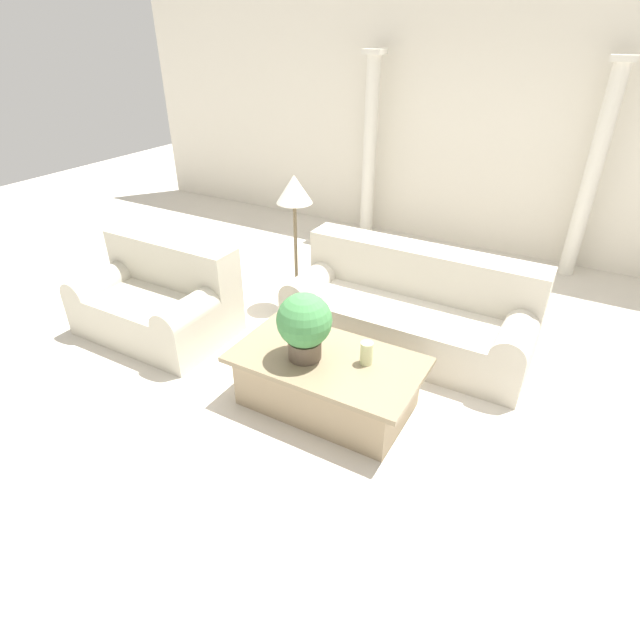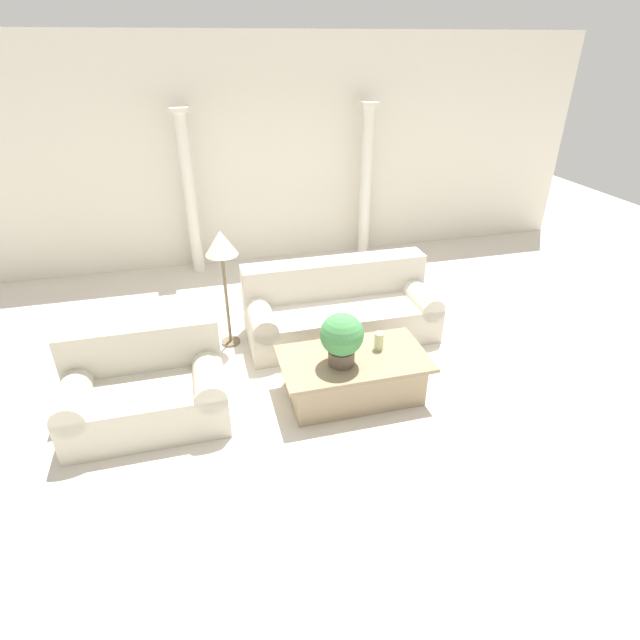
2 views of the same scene
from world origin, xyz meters
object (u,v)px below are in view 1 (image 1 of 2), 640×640
Objects in this scene: sofa_long at (410,309)px; coffee_table at (327,381)px; loveseat at (159,298)px; floor_lamp at (294,197)px; potted_plant at (304,324)px.

sofa_long reaches higher than coffee_table.
coffee_table is (1.92, -0.20, -0.11)m from loveseat.
loveseat is 1.00× the size of coffee_table.
loveseat is (-2.13, -0.97, 0.01)m from sofa_long.
floor_lamp is at bearing 51.63° from loveseat.
floor_lamp is (-1.28, 0.10, 0.81)m from sofa_long.
potted_plant is at bearing -154.18° from coffee_table.
sofa_long is 1.60× the size of floor_lamp.
sofa_long is 1.35m from potted_plant.
potted_plant reaches higher than coffee_table.
sofa_long is at bearing 24.54° from loveseat.
floor_lamp reaches higher than sofa_long.
floor_lamp is (0.85, 1.08, 0.81)m from loveseat.
sofa_long is at bearing 79.73° from coffee_table.
loveseat is 1.83m from potted_plant.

